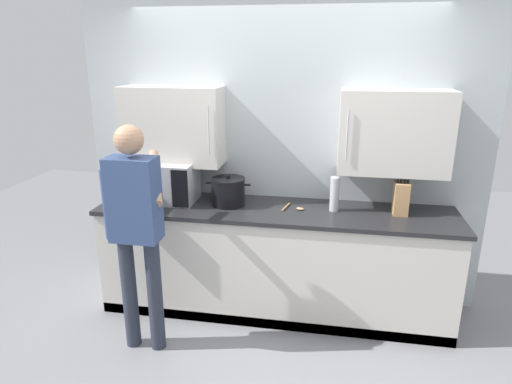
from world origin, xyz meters
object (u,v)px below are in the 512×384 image
(knife_block, at_px, (401,198))
(thermos_flask, at_px, (335,194))
(stock_pot, at_px, (228,191))
(wooden_spoon, at_px, (294,208))
(microwave_oven, at_px, (164,182))
(person_figure, at_px, (136,221))

(knife_block, bearing_deg, thermos_flask, -178.21)
(thermos_flask, bearing_deg, stock_pot, -179.66)
(wooden_spoon, bearing_deg, microwave_oven, 179.33)
(wooden_spoon, distance_m, stock_pot, 0.56)
(microwave_oven, relative_size, person_figure, 0.41)
(microwave_oven, bearing_deg, wooden_spoon, -0.67)
(thermos_flask, bearing_deg, person_figure, -152.57)
(microwave_oven, relative_size, stock_pot, 1.86)
(microwave_oven, xyz_separation_m, stock_pot, (0.56, -0.00, -0.05))
(knife_block, relative_size, stock_pot, 0.87)
(person_figure, bearing_deg, wooden_spoon, 33.44)
(thermos_flask, height_order, wooden_spoon, thermos_flask)
(thermos_flask, relative_size, person_figure, 0.16)
(thermos_flask, bearing_deg, knife_block, 1.79)
(wooden_spoon, xyz_separation_m, stock_pot, (-0.55, 0.01, 0.11))
(stock_pot, bearing_deg, wooden_spoon, -1.32)
(microwave_oven, height_order, person_figure, person_figure)
(microwave_oven, distance_m, knife_block, 1.94)
(microwave_oven, xyz_separation_m, knife_block, (1.94, 0.02, -0.04))
(stock_pot, bearing_deg, person_figure, -125.25)
(thermos_flask, distance_m, stock_pot, 0.87)
(thermos_flask, height_order, knife_block, knife_block)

